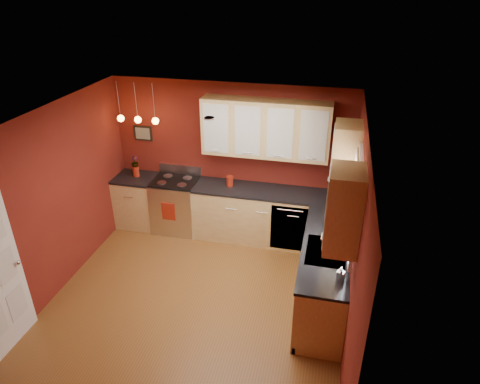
% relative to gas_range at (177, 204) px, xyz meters
% --- Properties ---
extents(floor, '(4.20, 4.20, 0.00)m').
position_rel_gas_range_xyz_m(floor, '(0.92, -1.80, -0.48)').
color(floor, brown).
rests_on(floor, ground).
extents(ceiling, '(4.00, 4.20, 0.02)m').
position_rel_gas_range_xyz_m(ceiling, '(0.92, -1.80, 2.12)').
color(ceiling, beige).
rests_on(ceiling, wall_back).
extents(wall_back, '(4.00, 0.02, 2.60)m').
position_rel_gas_range_xyz_m(wall_back, '(0.92, 0.30, 0.82)').
color(wall_back, maroon).
rests_on(wall_back, floor).
extents(wall_front, '(4.00, 0.02, 2.60)m').
position_rel_gas_range_xyz_m(wall_front, '(0.92, -3.90, 0.82)').
color(wall_front, maroon).
rests_on(wall_front, floor).
extents(wall_left, '(0.02, 4.20, 2.60)m').
position_rel_gas_range_xyz_m(wall_left, '(-1.08, -1.80, 0.82)').
color(wall_left, maroon).
rests_on(wall_left, floor).
extents(wall_right, '(0.02, 4.20, 2.60)m').
position_rel_gas_range_xyz_m(wall_right, '(2.92, -1.80, 0.82)').
color(wall_right, maroon).
rests_on(wall_right, floor).
extents(base_cabinets_back_left, '(0.70, 0.60, 0.90)m').
position_rel_gas_range_xyz_m(base_cabinets_back_left, '(-0.73, -0.00, -0.03)').
color(base_cabinets_back_left, '#E0C078').
rests_on(base_cabinets_back_left, floor).
extents(base_cabinets_back_right, '(2.54, 0.60, 0.90)m').
position_rel_gas_range_xyz_m(base_cabinets_back_right, '(1.65, -0.00, -0.03)').
color(base_cabinets_back_right, '#E0C078').
rests_on(base_cabinets_back_right, floor).
extents(base_cabinets_right, '(0.60, 2.10, 0.90)m').
position_rel_gas_range_xyz_m(base_cabinets_right, '(2.62, -1.35, -0.03)').
color(base_cabinets_right, '#E0C078').
rests_on(base_cabinets_right, floor).
extents(counter_back_left, '(0.70, 0.62, 0.04)m').
position_rel_gas_range_xyz_m(counter_back_left, '(-0.73, -0.00, 0.44)').
color(counter_back_left, black).
rests_on(counter_back_left, base_cabinets_back_left).
extents(counter_back_right, '(2.54, 0.62, 0.04)m').
position_rel_gas_range_xyz_m(counter_back_right, '(1.65, -0.00, 0.44)').
color(counter_back_right, black).
rests_on(counter_back_right, base_cabinets_back_right).
extents(counter_right, '(0.62, 2.10, 0.04)m').
position_rel_gas_range_xyz_m(counter_right, '(2.62, -1.35, 0.44)').
color(counter_right, black).
rests_on(counter_right, base_cabinets_right).
extents(gas_range, '(0.76, 0.64, 1.11)m').
position_rel_gas_range_xyz_m(gas_range, '(0.00, 0.00, 0.00)').
color(gas_range, silver).
rests_on(gas_range, floor).
extents(dishwasher_front, '(0.60, 0.02, 0.80)m').
position_rel_gas_range_xyz_m(dishwasher_front, '(2.02, -0.29, -0.03)').
color(dishwasher_front, silver).
rests_on(dishwasher_front, base_cabinets_back_right).
extents(sink, '(0.50, 0.70, 0.33)m').
position_rel_gas_range_xyz_m(sink, '(2.62, -1.50, 0.43)').
color(sink, '#949399').
rests_on(sink, counter_right).
extents(window, '(0.06, 1.02, 1.22)m').
position_rel_gas_range_xyz_m(window, '(2.89, -1.50, 1.21)').
color(window, white).
rests_on(window, wall_right).
extents(upper_cabinets_back, '(2.00, 0.35, 0.90)m').
position_rel_gas_range_xyz_m(upper_cabinets_back, '(1.52, 0.12, 1.47)').
color(upper_cabinets_back, '#E0C078').
rests_on(upper_cabinets_back, wall_back).
extents(upper_cabinets_right, '(0.35, 1.95, 0.90)m').
position_rel_gas_range_xyz_m(upper_cabinets_right, '(2.75, -1.48, 1.47)').
color(upper_cabinets_right, '#E0C078').
rests_on(upper_cabinets_right, wall_right).
extents(wall_picture, '(0.32, 0.03, 0.26)m').
position_rel_gas_range_xyz_m(wall_picture, '(-0.63, 0.28, 1.17)').
color(wall_picture, black).
rests_on(wall_picture, wall_back).
extents(pendant_lights, '(0.71, 0.11, 0.66)m').
position_rel_gas_range_xyz_m(pendant_lights, '(-0.53, -0.05, 1.53)').
color(pendant_lights, '#949399').
rests_on(pendant_lights, ceiling).
extents(red_canister, '(0.12, 0.12, 0.18)m').
position_rel_gas_range_xyz_m(red_canister, '(0.96, 0.03, 0.55)').
color(red_canister, maroon).
rests_on(red_canister, counter_back_right).
extents(red_vase, '(0.11, 0.11, 0.18)m').
position_rel_gas_range_xyz_m(red_vase, '(-0.73, 0.04, 0.55)').
color(red_vase, maroon).
rests_on(red_vase, counter_back_left).
extents(flowers, '(0.13, 0.13, 0.21)m').
position_rel_gas_range_xyz_m(flowers, '(-0.73, 0.04, 0.72)').
color(flowers, maroon).
rests_on(flowers, red_vase).
extents(coffee_maker, '(0.20, 0.20, 0.24)m').
position_rel_gas_range_xyz_m(coffee_maker, '(2.68, -0.01, 0.57)').
color(coffee_maker, black).
rests_on(coffee_maker, counter_back_right).
extents(soap_pump, '(0.11, 0.11, 0.18)m').
position_rel_gas_range_xyz_m(soap_pump, '(2.81, -2.05, 0.55)').
color(soap_pump, silver).
rests_on(soap_pump, counter_right).
extents(dish_towel, '(0.23, 0.02, 0.32)m').
position_rel_gas_range_xyz_m(dish_towel, '(-0.02, -0.33, 0.04)').
color(dish_towel, maroon).
rests_on(dish_towel, gas_range).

